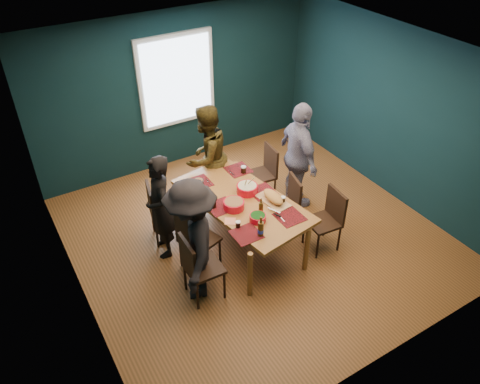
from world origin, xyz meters
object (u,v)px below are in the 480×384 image
object	(u,v)px
bowl_herbs	(258,218)
chair_right_far	(265,169)
chair_left_mid	(194,238)
chair_right_mid	(288,201)
person_back	(207,157)
person_far_left	(160,208)
chair_right_near	(329,215)
bowl_dumpling	(247,188)
chair_left_far	(159,209)
chair_left_near	(197,264)
person_right	(299,157)
cutting_board	(273,198)
person_near_left	(193,241)
bowl_salad	(234,204)
dining_table	(242,203)

from	to	relation	value
bowl_herbs	chair_right_far	bearing A→B (deg)	52.69
chair_left_mid	chair_right_far	distance (m)	1.94
chair_right_mid	person_back	xyz separation A→B (m)	(-0.68, 1.21, 0.32)
chair_left_mid	person_far_left	size ratio (longest dim) A/B	0.63
chair_right_mid	chair_right_near	size ratio (longest dim) A/B	0.96
person_far_left	bowl_dumpling	size ratio (longest dim) A/B	5.20
chair_left_far	chair_left_near	distance (m)	1.28
chair_right_near	person_right	size ratio (longest dim) A/B	0.53
chair_left_near	bowl_herbs	size ratio (longest dim) A/B	4.45
cutting_board	chair_right_mid	bearing A→B (deg)	15.62
chair_right_far	cutting_board	world-z (taller)	chair_right_far
chair_left_far	chair_left_mid	bearing A→B (deg)	-67.09
chair_right_far	person_near_left	bearing A→B (deg)	-140.80
person_right	bowl_dumpling	distance (m)	1.10
chair_left_near	cutting_board	size ratio (longest dim) A/B	1.55
person_far_left	cutting_board	bearing A→B (deg)	74.58
bowl_salad	bowl_dumpling	distance (m)	0.40
person_far_left	bowl_herbs	distance (m)	1.32
chair_right_far	person_right	world-z (taller)	person_right
person_near_left	chair_right_near	bearing A→B (deg)	108.35
bowl_herbs	cutting_board	world-z (taller)	cutting_board
bowl_dumpling	bowl_herbs	xyz separation A→B (m)	(-0.21, -0.60, -0.02)
bowl_herbs	cutting_board	bearing A→B (deg)	30.61
chair_left_mid	chair_right_far	size ratio (longest dim) A/B	1.05
dining_table	chair_left_near	bearing A→B (deg)	-157.84
chair_left_mid	person_right	world-z (taller)	person_right
bowl_salad	bowl_dumpling	world-z (taller)	bowl_dumpling
chair_left_mid	chair_left_near	world-z (taller)	chair_left_mid
person_far_left	bowl_herbs	size ratio (longest dim) A/B	7.12
chair_right_far	bowl_dumpling	bearing A→B (deg)	-133.32
chair_left_far	person_right	bearing A→B (deg)	4.80
person_far_left	cutting_board	size ratio (longest dim) A/B	2.48
bowl_salad	bowl_dumpling	xyz separation A→B (m)	(0.34, 0.21, 0.00)
chair_left_mid	chair_right_mid	xyz separation A→B (m)	(1.55, 0.06, -0.05)
chair_left_mid	chair_right_near	xyz separation A→B (m)	(1.82, -0.53, -0.02)
chair_right_mid	person_far_left	distance (m)	1.85
chair_left_far	chair_left_near	size ratio (longest dim) A/B	0.97
chair_right_near	person_right	xyz separation A→B (m)	(0.22, 1.03, 0.33)
chair_right_far	person_far_left	bearing A→B (deg)	-164.05
dining_table	chair_right_far	bearing A→B (deg)	31.23
chair_left_mid	person_far_left	world-z (taller)	person_far_left
dining_table	person_back	distance (m)	1.12
person_near_left	bowl_salad	size ratio (longest dim) A/B	6.01
chair_right_far	chair_left_near	bearing A→B (deg)	-138.92
chair_right_far	chair_left_mid	bearing A→B (deg)	-146.56
bowl_salad	cutting_board	bearing A→B (deg)	-15.49
chair_left_near	person_far_left	world-z (taller)	person_far_left
chair_left_mid	chair_right_near	world-z (taller)	chair_left_mid
person_far_left	cutting_board	world-z (taller)	person_far_left
person_near_left	bowl_salad	bearing A→B (deg)	139.57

